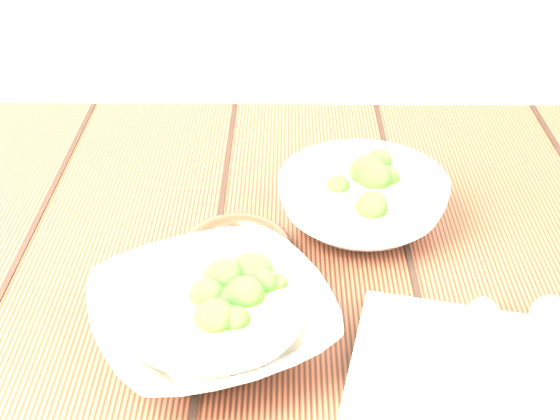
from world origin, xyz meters
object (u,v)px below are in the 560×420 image
table (236,366)px  napkin (484,383)px  soup_bowl_back (362,200)px  soup_bowl_front (212,318)px  trivet (236,251)px

table → napkin: (0.22, -0.15, 0.13)m
napkin → soup_bowl_back: bearing=121.6°
soup_bowl_back → soup_bowl_front: bearing=-127.5°
soup_bowl_back → napkin: bearing=-71.3°
table → soup_bowl_back: (0.13, 0.10, 0.15)m
soup_bowl_front → trivet: (0.01, 0.12, -0.01)m
soup_bowl_back → trivet: 0.15m
table → soup_bowl_front: bearing=-96.3°
soup_bowl_front → soup_bowl_back: soup_bowl_back is taller
soup_bowl_front → napkin: 0.24m
table → soup_bowl_front: (-0.01, -0.09, 0.15)m
soup_bowl_front → napkin: soup_bowl_front is taller
table → soup_bowl_back: size_ratio=5.08×
table → napkin: 0.29m
soup_bowl_front → soup_bowl_back: size_ratio=1.14×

